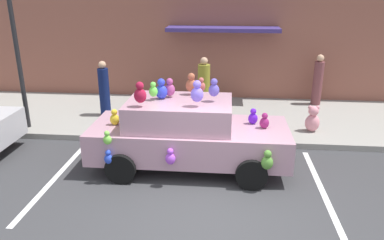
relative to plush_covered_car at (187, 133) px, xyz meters
name	(u,v)px	position (x,y,z in m)	size (l,w,h in m)	color
ground_plane	(210,213)	(0.62, -1.79, -0.81)	(60.00, 60.00, 0.00)	#38383A
sidewalk	(219,117)	(0.62, 3.21, -0.73)	(24.00, 4.00, 0.15)	gray
storefront_building	(223,7)	(0.62, 5.36, 2.39)	(24.00, 1.25, 6.40)	brown
parking_stripe_front	(322,190)	(2.80, -0.79, -0.81)	(0.12, 3.60, 0.01)	silver
parking_stripe_rear	(56,177)	(-2.73, -0.79, -0.81)	(0.12, 3.60, 0.01)	silver
plush_covered_car	(187,133)	(0.00, 0.00, 0.00)	(4.29, 2.01, 2.09)	#BA8B9F
teddy_bear_on_sidewalk	(313,119)	(3.15, 2.11, -0.32)	(0.38, 0.32, 0.73)	pink
street_lamp_post	(15,40)	(-4.62, 1.71, 1.73)	(0.28, 0.28, 3.90)	black
pedestrian_near_shopfront	(104,90)	(-2.79, 2.89, 0.12)	(0.31, 0.31, 1.65)	#0E1A48
pedestrian_walking_past	(318,81)	(3.78, 4.64, 0.12)	(0.31, 0.31, 1.65)	brown
pedestrian_by_lamp	(204,88)	(0.15, 3.39, 0.14)	(0.37, 0.37, 1.73)	olive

